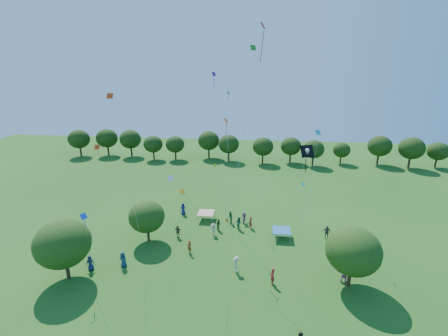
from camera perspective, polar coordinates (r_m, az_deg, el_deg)
near_tree_west at (r=33.59m, az=-28.36°, el=-12.55°), size 5.24×5.24×6.28m
near_tree_north at (r=37.45m, az=-14.49°, el=-8.94°), size 4.26×4.26×5.20m
near_tree_east at (r=31.28m, az=23.39°, el=-14.30°), size 5.02×5.02×6.08m
treeline at (r=70.32m, az=2.55°, el=4.60°), size 88.01×8.77×6.77m
tent_red_stripe at (r=42.40m, az=-3.46°, el=-8.53°), size 2.20×2.20×1.10m
tent_blue at (r=38.57m, az=10.92°, el=-11.61°), size 2.20×2.20×1.10m
crowd_person_0 at (r=35.40m, az=-24.13°, el=-16.16°), size 0.93×0.71×1.67m
crowd_person_1 at (r=35.34m, az=-6.60°, el=-14.71°), size 0.72×0.68×1.62m
crowd_person_2 at (r=41.38m, az=1.15°, el=-9.44°), size 0.50×0.88×1.75m
crowd_person_3 at (r=32.30m, az=2.35°, el=-17.88°), size 0.63×1.19×1.74m
crowd_person_4 at (r=38.61m, az=-8.82°, el=-11.86°), size 0.98×0.53×1.60m
crowd_person_5 at (r=41.53m, az=3.86°, el=-9.46°), size 0.84×1.59×1.62m
crowd_person_6 at (r=44.32m, az=-7.81°, el=-7.71°), size 0.93×0.62×1.75m
crowd_person_7 at (r=40.39m, az=5.06°, el=-10.30°), size 0.64×0.73×1.64m
crowd_person_8 at (r=40.08m, az=2.89°, el=-10.40°), size 0.84×0.97×1.73m
crowd_person_9 at (r=38.66m, az=-2.08°, el=-11.61°), size 0.98×1.13×1.60m
crowd_person_10 at (r=39.94m, az=18.98°, el=-11.48°), size 1.10×0.63×1.77m
crowd_person_11 at (r=33.23m, az=21.94°, el=-18.16°), size 1.73×1.04×1.75m
crowd_person_12 at (r=34.67m, az=-18.66°, el=-16.18°), size 0.92×0.59×1.73m
crowd_person_13 at (r=31.08m, az=9.19°, el=-19.72°), size 0.49×0.69×1.73m
crowd_person_14 at (r=39.78m, az=-1.03°, el=-10.74°), size 0.82×0.87×1.58m
pirate_kite at (r=25.79m, az=15.38°, el=2.52°), size 2.85×3.73×12.60m
red_high_kite at (r=31.24m, az=5.95°, el=17.72°), size 3.72×7.36×23.15m
small_kite_0 at (r=32.76m, az=-19.75°, el=7.12°), size 2.60×0.98×16.44m
small_kite_1 at (r=34.16m, az=0.79°, el=4.84°), size 1.29×2.70×13.62m
small_kite_2 at (r=40.19m, az=-1.24°, el=-1.65°), size 2.18×1.87×6.75m
small_kite_3 at (r=29.05m, az=4.14°, el=10.60°), size 2.27×0.57×20.76m
small_kite_4 at (r=31.12m, az=-25.02°, el=-9.35°), size 1.05×1.53×5.97m
small_kite_5 at (r=39.79m, az=-1.44°, el=11.61°), size 2.21×3.61×18.57m
small_kite_6 at (r=39.49m, az=-9.85°, el=-2.47°), size 1.86×2.70×5.76m
small_kite_7 at (r=38.78m, az=14.82°, el=-4.42°), size 0.54×3.22×5.23m
small_kite_8 at (r=28.90m, az=-23.36°, el=-2.10°), size 3.16×0.88×12.52m
small_kite_9 at (r=31.00m, az=0.63°, el=-10.76°), size 0.31×2.26×4.42m
small_kite_10 at (r=26.48m, az=-5.42°, el=-7.65°), size 3.39×7.20×9.36m
small_kite_11 at (r=41.96m, az=0.69°, el=8.45°), size 0.58×6.57×15.99m
small_kite_12 at (r=41.92m, az=17.19°, el=4.02°), size 2.38×8.90×11.03m
small_kite_13 at (r=30.07m, az=19.97°, el=-15.00°), size 0.59×1.09×3.20m
small_kite_14 at (r=38.50m, az=15.91°, el=9.78°), size 0.69×6.64×17.93m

